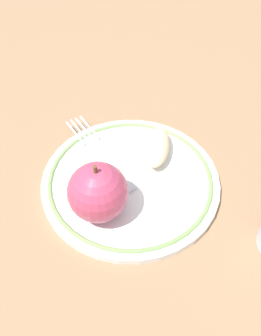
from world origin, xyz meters
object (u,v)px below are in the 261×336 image
object	(u,v)px
plate	(130,181)
apple_slice_front	(157,147)
apple_red_whole	(98,192)
fork	(102,154)

from	to	relation	value
plate	apple_slice_front	distance (m)	0.06
apple_red_whole	fork	size ratio (longest dim) A/B	0.54
apple_red_whole	apple_slice_front	bearing A→B (deg)	47.51
apple_red_whole	fork	world-z (taller)	apple_red_whole
plate	fork	xyz separation A→B (m)	(-0.04, 0.05, 0.01)
plate	apple_slice_front	bearing A→B (deg)	46.03
plate	apple_slice_front	size ratio (longest dim) A/B	3.14
fork	apple_red_whole	bearing A→B (deg)	147.20
plate	apple_red_whole	xyz separation A→B (m)	(-0.04, -0.05, 0.04)
apple_slice_front	fork	xyz separation A→B (m)	(-0.08, 0.00, -0.01)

